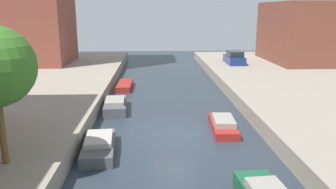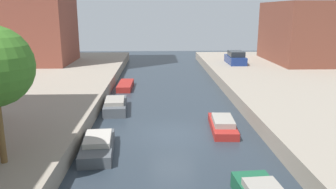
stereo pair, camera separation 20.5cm
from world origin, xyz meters
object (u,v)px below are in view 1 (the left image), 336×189
Objects in this scene: parked_car at (234,58)px; moored_boat_left_3 at (115,105)px; low_block_right at (312,32)px; moored_boat_left_4 at (125,86)px; moored_boat_right_3 at (223,124)px; moored_boat_left_2 at (99,146)px.

parked_car reaches higher than moored_boat_left_3.
low_block_right is 2.87× the size of moored_boat_left_4.
moored_boat_left_3 reaches higher than moored_boat_right_3.
moored_boat_right_3 is at bearing -125.18° from low_block_right.
low_block_right is 10.21m from parked_car.
parked_car is at bearing 33.94° from moored_boat_left_4.
moored_boat_left_4 is at bearing 89.47° from moored_boat_left_2.
low_block_right is 28.01m from moored_boat_left_3.
low_block_right reaches higher than moored_boat_left_3.
parked_car reaches higher than moored_boat_left_2.
moored_boat_right_3 is at bearing 24.00° from moored_boat_left_2.
moored_boat_left_3 is (0.04, 7.41, 0.05)m from moored_boat_left_2.
moored_boat_left_4 is at bearing -146.06° from parked_car.
moored_boat_left_2 is (-21.97, -24.33, -4.18)m from low_block_right.
parked_car is at bearing 75.02° from moored_boat_right_3.
moored_boat_left_3 is at bearing -128.45° from parked_car.
moored_boat_left_3 is 8.19m from moored_boat_right_3.
moored_boat_right_3 is (-14.94, -21.20, -4.21)m from low_block_right.
low_block_right reaches higher than parked_car.
parked_car is at bearing 51.55° from moored_boat_left_3.
moored_boat_left_3 reaches higher than moored_boat_left_2.
moored_boat_left_2 is (-12.30, -22.84, -1.27)m from parked_car.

